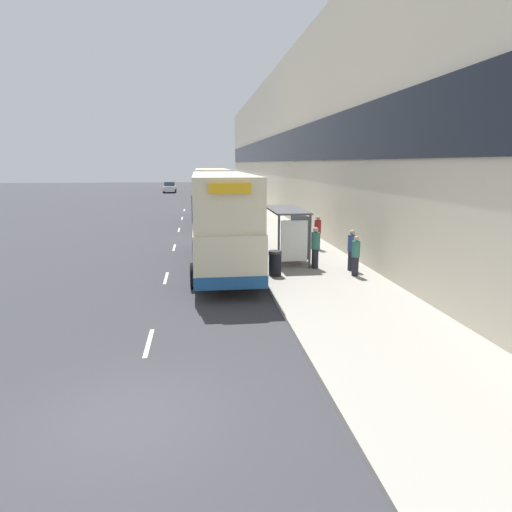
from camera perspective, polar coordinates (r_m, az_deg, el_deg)
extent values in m
plane|color=#38383D|center=(9.47, -15.70, -19.18)|extent=(220.00, 220.00, 0.00)
cube|color=#A39E93|center=(47.07, -1.02, 5.82)|extent=(5.00, 93.00, 0.14)
cube|color=beige|center=(47.48, 3.90, 14.02)|extent=(3.00, 93.00, 13.68)
cube|color=black|center=(47.18, 2.00, 13.23)|extent=(0.12, 89.28, 2.46)
cube|color=silver|center=(12.86, -13.26, -10.52)|extent=(0.12, 2.00, 0.01)
cube|color=silver|center=(19.63, -11.18, -2.72)|extent=(0.12, 2.00, 0.01)
cube|color=silver|center=(26.59, -10.19, 1.05)|extent=(0.12, 2.00, 0.01)
cube|color=silver|center=(33.63, -9.61, 3.25)|extent=(0.12, 2.00, 0.01)
cube|color=silver|center=(40.69, -9.23, 4.68)|extent=(0.12, 2.00, 0.01)
cube|color=silver|center=(47.78, -8.96, 5.69)|extent=(0.12, 2.00, 0.01)
cube|color=#4C4C51|center=(21.96, 3.79, 5.80)|extent=(1.60, 4.20, 0.08)
cylinder|color=#4C4C51|center=(20.05, 2.87, 1.69)|extent=(0.10, 0.10, 2.40)
cylinder|color=#4C4C51|center=(23.95, 1.19, 3.32)|extent=(0.10, 0.10, 2.40)
cylinder|color=#4C4C51|center=(20.34, 6.75, 1.76)|extent=(0.10, 0.10, 2.40)
cylinder|color=#4C4C51|center=(24.19, 4.48, 3.37)|extent=(0.10, 0.10, 2.40)
cube|color=#99A8B2|center=(22.24, 5.45, 2.94)|extent=(0.04, 3.68, 1.92)
cube|color=white|center=(20.24, 4.79, 1.89)|extent=(1.19, 0.10, 1.82)
cube|color=maroon|center=(22.29, 4.34, 0.71)|extent=(0.36, 2.80, 0.08)
cube|color=beige|center=(21.13, -4.29, 2.41)|extent=(2.55, 11.48, 1.85)
cube|color=beige|center=(20.91, -4.37, 7.56)|extent=(2.50, 11.14, 1.95)
cube|color=#1E518C|center=(21.25, -4.26, 0.55)|extent=(2.58, 11.54, 0.45)
cube|color=#2D3847|center=(21.08, -4.30, 3.40)|extent=(2.58, 10.80, 0.81)
cube|color=#2D3847|center=(20.92, -4.36, 7.29)|extent=(2.55, 10.80, 0.94)
cube|color=yellow|center=(15.18, -3.27, 8.43)|extent=(1.40, 0.08, 0.36)
cylinder|color=black|center=(25.11, -7.64, 1.66)|extent=(0.30, 1.00, 1.00)
cylinder|color=black|center=(25.22, -1.84, 1.80)|extent=(0.30, 1.00, 1.00)
cylinder|color=black|center=(17.80, -7.74, -2.44)|extent=(0.30, 1.00, 1.00)
cylinder|color=black|center=(17.95, 0.43, -2.21)|extent=(0.30, 1.00, 1.00)
cube|color=beige|center=(36.91, -5.49, 6.30)|extent=(2.55, 11.22, 1.85)
cube|color=beige|center=(36.78, -5.55, 9.25)|extent=(2.50, 10.88, 1.95)
cube|color=#1E518C|center=(36.98, -5.47, 5.22)|extent=(2.58, 11.28, 0.45)
cube|color=#2D3847|center=(36.87, -5.50, 6.87)|extent=(2.58, 10.55, 0.81)
cube|color=#2D3847|center=(36.79, -5.55, 9.10)|extent=(2.55, 10.55, 0.94)
cube|color=yellow|center=(31.18, -5.24, 10.00)|extent=(1.40, 0.08, 0.36)
cylinder|color=black|center=(40.78, -7.44, 5.45)|extent=(0.30, 1.00, 1.00)
cylinder|color=black|center=(40.85, -3.85, 5.53)|extent=(0.30, 1.00, 1.00)
cylinder|color=black|center=(33.53, -7.45, 4.14)|extent=(0.30, 1.00, 1.00)
cylinder|color=black|center=(33.62, -3.09, 4.24)|extent=(0.30, 1.00, 1.00)
cube|color=silver|center=(76.75, -10.74, 8.31)|extent=(1.85, 3.88, 0.79)
cube|color=#2D3847|center=(76.91, -10.76, 8.85)|extent=(1.62, 1.86, 0.64)
cylinder|color=black|center=(75.52, -10.08, 7.99)|extent=(0.20, 0.60, 0.60)
cylinder|color=black|center=(75.63, -11.49, 7.94)|extent=(0.20, 0.60, 0.60)
cylinder|color=black|center=(77.92, -10.00, 8.09)|extent=(0.20, 0.60, 0.60)
cylinder|color=black|center=(78.03, -11.36, 8.05)|extent=(0.20, 0.60, 0.60)
cube|color=silver|center=(55.92, -5.98, 7.34)|extent=(1.81, 3.97, 0.84)
cube|color=#2D3847|center=(55.67, -5.99, 8.10)|extent=(1.59, 1.91, 0.68)
cylinder|color=black|center=(57.17, -6.91, 6.99)|extent=(0.20, 0.60, 0.60)
cylinder|color=black|center=(57.21, -5.09, 7.03)|extent=(0.20, 0.60, 0.60)
cylinder|color=black|center=(54.71, -6.89, 6.79)|extent=(0.20, 0.60, 0.60)
cylinder|color=black|center=(54.76, -4.98, 6.83)|extent=(0.20, 0.60, 0.60)
cube|color=silver|center=(47.04, -5.58, 6.51)|extent=(1.79, 4.10, 0.76)
cube|color=#2D3847|center=(46.78, -5.59, 7.34)|extent=(1.58, 1.97, 0.63)
cylinder|color=black|center=(48.32, -6.69, 6.17)|extent=(0.20, 0.60, 0.60)
cylinder|color=black|center=(48.37, -4.55, 6.22)|extent=(0.20, 0.60, 0.60)
cylinder|color=black|center=(45.79, -6.65, 5.87)|extent=(0.20, 0.60, 0.60)
cylinder|color=black|center=(45.84, -4.40, 5.92)|extent=(0.20, 0.60, 0.60)
cube|color=#4C5156|center=(69.61, -6.59, 8.13)|extent=(1.83, 4.40, 0.81)
cube|color=#2D3847|center=(69.35, -6.61, 8.73)|extent=(1.61, 2.11, 0.66)
cylinder|color=black|center=(70.99, -7.35, 7.85)|extent=(0.20, 0.60, 0.60)
cylinder|color=black|center=(71.01, -5.86, 7.89)|extent=(0.20, 0.60, 0.60)
cylinder|color=black|center=(68.26, -7.35, 7.71)|extent=(0.20, 0.60, 0.60)
cylinder|color=black|center=(68.29, -5.80, 7.74)|extent=(0.20, 0.60, 0.60)
cylinder|color=#23232D|center=(20.41, 11.81, -0.58)|extent=(0.29, 0.29, 0.86)
cylinder|color=navy|center=(20.26, 11.90, 1.59)|extent=(0.36, 0.36, 0.71)
sphere|color=tan|center=(20.18, 11.96, 2.91)|extent=(0.23, 0.23, 0.23)
cylinder|color=#23232D|center=(25.11, 7.68, 1.83)|extent=(0.30, 0.30, 0.87)
cylinder|color=maroon|center=(24.99, 7.73, 3.64)|extent=(0.36, 0.36, 0.73)
sphere|color=tan|center=(24.93, 7.76, 4.74)|extent=(0.24, 0.24, 0.24)
cylinder|color=#23232D|center=(25.48, 5.40, 2.00)|extent=(0.29, 0.29, 0.84)
cylinder|color=#4C4C51|center=(25.37, 5.43, 3.72)|extent=(0.35, 0.35, 0.70)
sphere|color=tan|center=(25.31, 5.45, 4.76)|extent=(0.23, 0.23, 0.23)
cylinder|color=#23232D|center=(20.55, 7.38, -0.31)|extent=(0.30, 0.30, 0.88)
cylinder|color=#337260|center=(20.40, 7.44, 1.92)|extent=(0.37, 0.37, 0.74)
sphere|color=tan|center=(20.33, 7.48, 3.27)|extent=(0.24, 0.24, 0.24)
cylinder|color=#23232D|center=(19.46, 12.29, -1.27)|extent=(0.27, 0.27, 0.80)
cylinder|color=#337260|center=(19.31, 12.39, 0.87)|extent=(0.34, 0.34, 0.67)
sphere|color=tan|center=(19.24, 12.44, 2.17)|extent=(0.22, 0.22, 0.22)
cylinder|color=black|center=(19.05, 2.40, -1.06)|extent=(0.52, 0.52, 0.95)
cylinder|color=#2D2D33|center=(18.94, 2.41, 0.49)|extent=(0.55, 0.55, 0.10)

